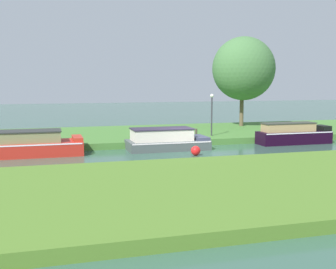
# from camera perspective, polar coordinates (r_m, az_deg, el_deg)

# --- Properties ---
(ground_plane) EXTENTS (120.00, 120.00, 0.00)m
(ground_plane) POSITION_cam_1_polar(r_m,az_deg,el_deg) (25.12, 2.96, -2.28)
(ground_plane) COLOR #325746
(riverbank_far) EXTENTS (72.00, 10.00, 0.40)m
(riverbank_far) POSITION_cam_1_polar(r_m,az_deg,el_deg) (31.72, -1.16, 0.03)
(riverbank_far) COLOR #427431
(riverbank_far) RESTS_ON ground_plane
(riverbank_near) EXTENTS (72.00, 10.00, 0.40)m
(riverbank_near) POSITION_cam_1_polar(r_m,az_deg,el_deg) (16.99, 12.98, -6.26)
(riverbank_near) COLOR #4B7226
(riverbank_near) RESTS_ON ground_plane
(slate_barge) EXTENTS (4.84, 2.22, 1.30)m
(slate_barge) POSITION_cam_1_polar(r_m,az_deg,el_deg) (25.83, -0.27, -0.77)
(slate_barge) COLOR #464E4E
(slate_barge) RESTS_ON ground_plane
(black_narrowboat) EXTENTS (4.91, 1.45, 1.40)m
(black_narrowboat) POSITION_cam_1_polar(r_m,az_deg,el_deg) (29.38, 16.23, 0.03)
(black_narrowboat) COLOR black
(black_narrowboat) RESTS_ON ground_plane
(red_cruiser) EXTENTS (6.95, 2.18, 1.40)m
(red_cruiser) POSITION_cam_1_polar(r_m,az_deg,el_deg) (24.91, -19.38, -1.32)
(red_cruiser) COLOR #B4251B
(red_cruiser) RESTS_ON ground_plane
(willow_tree_left) EXTENTS (5.16, 4.69, 7.27)m
(willow_tree_left) POSITION_cam_1_polar(r_m,az_deg,el_deg) (35.90, 9.97, 8.56)
(willow_tree_left) COLOR brown
(willow_tree_left) RESTS_ON riverbank_far
(lamp_post) EXTENTS (0.24, 0.24, 2.83)m
(lamp_post) POSITION_cam_1_polar(r_m,az_deg,el_deg) (29.28, 5.80, 3.32)
(lamp_post) COLOR #333338
(lamp_post) RESTS_ON riverbank_far
(mooring_post_near) EXTENTS (0.14, 0.14, 0.64)m
(mooring_post_near) POSITION_cam_1_polar(r_m,az_deg,el_deg) (27.84, 3.74, 0.12)
(mooring_post_near) COLOR #444230
(mooring_post_near) RESTS_ON riverbank_far
(mooring_post_far) EXTENTS (0.16, 0.16, 0.77)m
(mooring_post_far) POSITION_cam_1_polar(r_m,az_deg,el_deg) (27.34, 0.68, 0.15)
(mooring_post_far) COLOR #44321F
(mooring_post_far) RESTS_ON riverbank_far
(channel_buoy) EXTENTS (0.53, 0.53, 0.53)m
(channel_buoy) POSITION_cam_1_polar(r_m,az_deg,el_deg) (23.84, 3.68, -2.14)
(channel_buoy) COLOR red
(channel_buoy) RESTS_ON ground_plane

